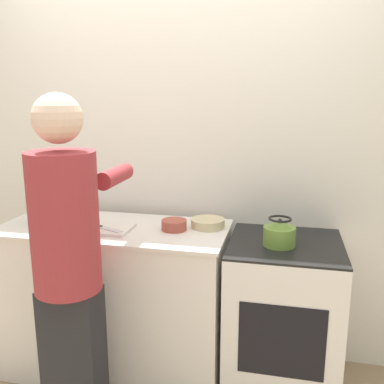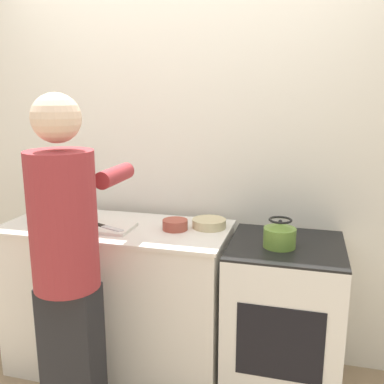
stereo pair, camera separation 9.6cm
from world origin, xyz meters
TOP-DOWN VIEW (x-y plane):
  - wall_back at (0.00, 0.68)m, footprint 8.00×0.05m
  - counter at (-0.32, 0.28)m, footprint 1.33×0.59m
  - oven at (0.67, 0.30)m, footprint 0.61×0.61m
  - person at (-0.32, -0.23)m, footprint 0.35×0.59m
  - cutting_board at (-0.38, 0.21)m, footprint 0.38×0.22m
  - knife at (-0.33, 0.19)m, footprint 0.23×0.12m
  - kettle at (0.63, 0.25)m, footprint 0.17×0.17m
  - bowl_prep at (0.04, 0.30)m, footprint 0.14×0.14m
  - bowl_mixing at (0.22, 0.39)m, footprint 0.19×0.19m
  - canister_jar at (-0.74, 0.26)m, footprint 0.13×0.13m

SIDE VIEW (x-z plane):
  - oven at x=0.67m, z-range 0.00..0.89m
  - counter at x=-0.32m, z-range 0.00..0.92m
  - person at x=-0.32m, z-range 0.08..1.76m
  - cutting_board at x=-0.38m, z-range 0.92..0.94m
  - knife at x=-0.33m, z-range 0.94..0.95m
  - bowl_mixing at x=0.22m, z-range 0.92..0.97m
  - bowl_prep at x=0.04m, z-range 0.92..0.98m
  - kettle at x=0.63m, z-range 0.88..1.03m
  - canister_jar at x=-0.74m, z-range 0.92..1.09m
  - wall_back at x=0.00m, z-range 0.00..2.60m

